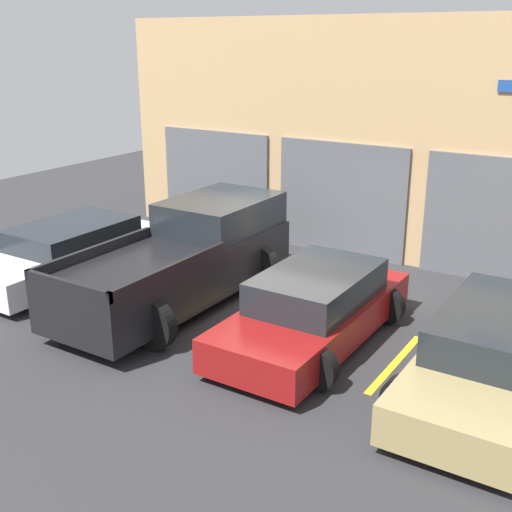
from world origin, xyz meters
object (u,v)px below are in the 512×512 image
object	(u,v)px
sedan_white	(71,251)
sedan_side	(496,352)
pickup_truck	(186,258)
van_right	(315,309)

from	to	relation	value
sedan_white	sedan_side	bearing A→B (deg)	0.03
sedan_white	sedan_side	distance (m)	8.68
pickup_truck	sedan_white	world-z (taller)	pickup_truck
sedan_side	van_right	xyz separation A→B (m)	(-2.89, -0.00, 0.00)
van_right	sedan_side	bearing A→B (deg)	0.05
van_right	sedan_white	bearing A→B (deg)	-179.97
sedan_side	van_right	world-z (taller)	van_right
sedan_white	van_right	xyz separation A→B (m)	(5.79, 0.00, 0.03)
pickup_truck	van_right	bearing A→B (deg)	-5.08
sedan_white	van_right	size ratio (longest dim) A/B	1.05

